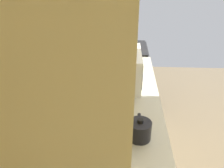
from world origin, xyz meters
TOP-DOWN VIEW (x-y plane):
  - wall_back at (0.00, 1.70)m, footprint 3.80×0.12m
  - oven_range at (1.49, 1.34)m, footprint 0.61×0.62m
  - microwave at (0.48, 1.36)m, footprint 0.53×0.36m
  - kettle at (-0.31, 1.23)m, footprint 0.21×0.15m

SIDE VIEW (x-z plane):
  - oven_range at x=1.49m, z-range -0.07..1.00m
  - kettle at x=-0.31m, z-range 0.88..1.04m
  - microwave at x=0.48m, z-range 0.89..1.22m
  - wall_back at x=0.00m, z-range 0.00..2.57m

